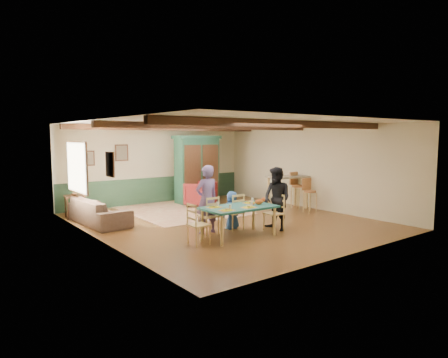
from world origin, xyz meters
TOP-DOWN VIEW (x-y plane):
  - floor at (0.00, 0.00)m, footprint 8.00×8.00m
  - wall_back at (0.00, 4.00)m, footprint 7.00×0.02m
  - wall_left at (-3.50, 0.00)m, footprint 0.02×8.00m
  - wall_right at (3.50, 0.00)m, footprint 0.02×8.00m
  - ceiling at (0.00, 0.00)m, footprint 7.00×8.00m
  - wainscot_back at (0.00, 3.98)m, footprint 6.95×0.03m
  - ceiling_beam_front at (0.00, -2.30)m, footprint 6.95×0.16m
  - ceiling_beam_mid at (0.00, 0.40)m, footprint 6.95×0.16m
  - ceiling_beam_back at (0.00, 3.00)m, footprint 6.95×0.16m
  - window_left at (-3.47, 1.70)m, footprint 0.06×1.60m
  - picture_left_wall at (-3.47, -0.60)m, footprint 0.04×0.42m
  - picture_back_a at (-1.30, 3.97)m, footprint 0.45×0.04m
  - picture_back_b at (-2.40, 3.97)m, footprint 0.38×0.04m
  - dining_table at (-0.82, -1.60)m, footprint 1.74×0.98m
  - dining_chair_far_left at (-1.19, -0.91)m, footprint 0.41×0.43m
  - dining_chair_far_right at (-0.43, -0.92)m, footprint 0.41×0.43m
  - dining_chair_end_left at (-1.92, -1.59)m, footprint 0.43×0.41m
  - dining_chair_end_right at (0.28, -1.62)m, footprint 0.43×0.41m
  - person_man at (-1.19, -0.83)m, footprint 0.61×0.40m
  - person_woman at (0.37, -1.62)m, footprint 0.61×0.78m
  - person_child at (-0.43, -0.84)m, footprint 0.47×0.31m
  - cat at (-0.30, -1.71)m, footprint 0.35×0.14m
  - place_setting_near_left at (-1.35, -1.83)m, footprint 0.39×0.29m
  - place_setting_near_center at (-0.73, -1.84)m, footprint 0.39×0.29m
  - place_setting_far_left at (-1.34, -1.36)m, footprint 0.39×0.29m
  - place_setting_far_right at (-0.29, -1.37)m, footprint 0.39×0.29m
  - area_rug at (-0.14, 2.10)m, footprint 3.27×3.86m
  - armoire at (1.13, 3.14)m, footprint 1.68×0.70m
  - armchair at (0.78, 2.40)m, footprint 1.25×1.26m
  - sofa at (-2.89, 1.81)m, footprint 1.03×2.34m
  - end_table at (-3.17, 3.00)m, footprint 0.59×0.59m
  - table_lamp at (-3.17, 3.00)m, footprint 0.35×0.35m
  - counter_table at (2.81, 0.35)m, footprint 1.37×0.91m
  - bar_stool_left at (2.93, -0.49)m, footprint 0.41×0.45m
  - bar_stool_right at (3.12, 0.17)m, footprint 0.46×0.50m

SIDE VIEW (x-z plane):
  - floor at x=0.00m, z-range 0.00..0.00m
  - area_rug at x=-0.14m, z-range 0.00..0.01m
  - end_table at x=-3.17m, z-range 0.00..0.65m
  - sofa at x=-2.89m, z-range 0.00..0.67m
  - dining_table at x=-0.82m, z-range 0.00..0.72m
  - armchair at x=0.78m, z-range 0.00..0.83m
  - wainscot_back at x=0.00m, z-range 0.00..0.90m
  - dining_chair_far_left at x=-1.19m, z-range 0.00..0.91m
  - dining_chair_far_right at x=-0.43m, z-range 0.00..0.91m
  - dining_chair_end_left at x=-1.92m, z-range 0.00..0.91m
  - dining_chair_end_right at x=0.28m, z-range 0.00..0.91m
  - person_child at x=-0.43m, z-range 0.00..0.96m
  - bar_stool_left at x=2.93m, z-range 0.00..1.04m
  - counter_table at x=2.81m, z-range 0.00..1.07m
  - bar_stool_right at x=3.12m, z-range 0.00..1.18m
  - place_setting_near_left at x=-1.35m, z-range 0.72..0.83m
  - place_setting_near_center at x=-0.73m, z-range 0.72..0.83m
  - place_setting_far_left at x=-1.34m, z-range 0.72..0.83m
  - place_setting_far_right at x=-0.29m, z-range 0.72..0.83m
  - person_woman at x=0.37m, z-range 0.00..1.58m
  - cat at x=-0.30m, z-range 0.72..0.89m
  - person_man at x=-1.19m, z-range 0.00..1.65m
  - table_lamp at x=-3.17m, z-range 0.65..1.24m
  - armoire at x=1.13m, z-range 0.00..2.36m
  - wall_back at x=0.00m, z-range 0.00..2.70m
  - wall_left at x=-3.50m, z-range 0.00..2.70m
  - wall_right at x=3.50m, z-range 0.00..2.70m
  - window_left at x=-3.47m, z-range 0.90..2.20m
  - picture_back_b at x=-2.40m, z-range 1.41..1.89m
  - picture_left_wall at x=-3.47m, z-range 1.49..2.01m
  - picture_back_a at x=-1.30m, z-range 1.52..2.08m
  - ceiling_beam_front at x=0.00m, z-range 2.53..2.69m
  - ceiling_beam_mid at x=0.00m, z-range 2.53..2.69m
  - ceiling_beam_back at x=0.00m, z-range 2.53..2.69m
  - ceiling at x=0.00m, z-range 2.69..2.71m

